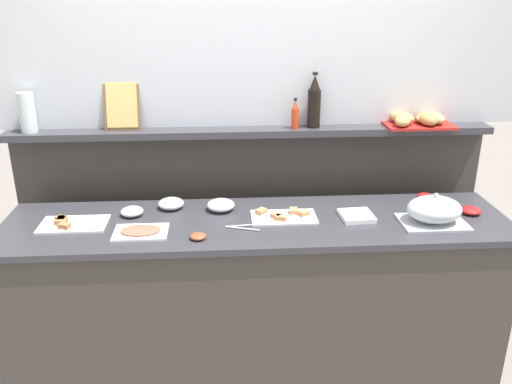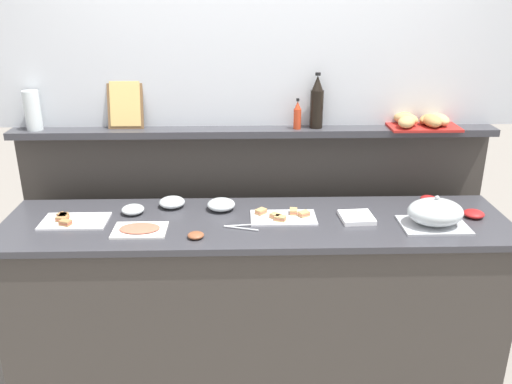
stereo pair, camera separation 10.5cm
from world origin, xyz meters
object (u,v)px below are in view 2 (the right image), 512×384
at_px(glass_bowl_large, 172,203).
at_px(bread_basket, 421,121).
at_px(condiment_bowl_red, 428,199).
at_px(framed_picture, 125,104).
at_px(serving_cloche, 435,213).
at_px(napkin_stack, 357,217).
at_px(serving_tongs, 241,227).
at_px(sandwich_platter_side, 283,217).
at_px(condiment_bowl_dark, 196,235).
at_px(glass_bowl_small, 133,210).
at_px(sandwich_platter_rear, 72,221).
at_px(water_carafe, 33,111).
at_px(cold_cuts_platter, 140,229).
at_px(glass_bowl_medium, 221,205).
at_px(wine_bottle_dark, 317,103).
at_px(condiment_bowl_teal, 474,214).
at_px(hot_sauce_bottle, 297,116).

relative_size(glass_bowl_large, bread_basket, 0.36).
relative_size(condiment_bowl_red, framed_picture, 0.33).
bearing_deg(bread_basket, serving_cloche, -95.28).
height_order(serving_cloche, napkin_stack, serving_cloche).
bearing_deg(serving_tongs, sandwich_platter_side, 26.12).
bearing_deg(framed_picture, condiment_bowl_dark, -56.93).
bearing_deg(napkin_stack, glass_bowl_small, 174.76).
bearing_deg(serving_cloche, napkin_stack, 165.66).
bearing_deg(serving_tongs, sandwich_platter_rear, 173.97).
bearing_deg(framed_picture, glass_bowl_large, -44.59).
relative_size(sandwich_platter_side, water_carafe, 1.56).
relative_size(condiment_bowl_dark, napkin_stack, 0.48).
bearing_deg(cold_cuts_platter, sandwich_platter_side, 10.49).
bearing_deg(bread_basket, sandwich_platter_side, -154.34).
height_order(glass_bowl_medium, glass_bowl_small, glass_bowl_medium).
bearing_deg(glass_bowl_large, napkin_stack, -11.22).
bearing_deg(sandwich_platter_side, wine_bottle_dark, 62.47).
distance_m(glass_bowl_medium, condiment_bowl_teal, 1.37).
bearing_deg(glass_bowl_large, wine_bottle_dark, 15.88).
distance_m(sandwich_platter_side, condiment_bowl_red, 0.88).
xyz_separation_m(glass_bowl_small, framed_picture, (-0.07, 0.35, 0.51)).
distance_m(serving_cloche, condiment_bowl_teal, 0.28).
distance_m(cold_cuts_platter, hot_sauce_bottle, 1.09).
height_order(glass_bowl_medium, bread_basket, bread_basket).
xyz_separation_m(condiment_bowl_red, serving_tongs, (-1.08, -0.33, -0.01)).
bearing_deg(serving_cloche, glass_bowl_small, 172.53).
xyz_separation_m(cold_cuts_platter, wine_bottle_dark, (0.95, 0.55, 0.53)).
bearing_deg(wine_bottle_dark, condiment_bowl_dark, -136.30).
bearing_deg(bread_basket, water_carafe, 179.76).
bearing_deg(bread_basket, framed_picture, 178.39).
distance_m(sandwich_platter_side, water_carafe, 1.53).
bearing_deg(sandwich_platter_rear, condiment_bowl_teal, 0.19).
height_order(condiment_bowl_red, framed_picture, framed_picture).
bearing_deg(bread_basket, condiment_bowl_dark, -154.07).
xyz_separation_m(glass_bowl_small, napkin_stack, (1.20, -0.11, -0.01)).
bearing_deg(cold_cuts_platter, serving_cloche, 0.61).
bearing_deg(glass_bowl_small, napkin_stack, -5.24).
distance_m(glass_bowl_medium, bread_basket, 1.25).
relative_size(glass_bowl_small, water_carafe, 0.55).
bearing_deg(cold_cuts_platter, sandwich_platter_rear, 162.38).
relative_size(sandwich_platter_rear, serving_cloche, 1.01).
bearing_deg(bread_basket, sandwich_platter_rear, -168.00).
relative_size(cold_cuts_platter, bread_basket, 0.68).
height_order(napkin_stack, framed_picture, framed_picture).
xyz_separation_m(condiment_bowl_dark, bread_basket, (1.27, 0.62, 0.42)).
bearing_deg(condiment_bowl_teal, wine_bottle_dark, 152.60).
xyz_separation_m(sandwich_platter_side, glass_bowl_small, (-0.81, 0.09, 0.01)).
distance_m(serving_cloche, water_carafe, 2.27).
relative_size(serving_tongs, napkin_stack, 1.10).
distance_m(sandwich_platter_side, napkin_stack, 0.39).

